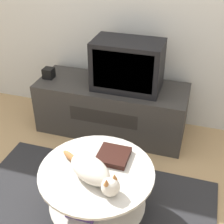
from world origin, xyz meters
TOP-DOWN VIEW (x-y plane):
  - ground_plane at (0.00, 0.00)m, footprint 12.00×12.00m
  - rug at (0.00, 0.00)m, footprint 1.78×1.12m
  - tv_stand at (-0.14, 1.04)m, footprint 1.40×0.51m
  - tv at (0.01, 1.03)m, footprint 0.60×0.35m
  - speaker at (-0.76, 1.00)m, footprint 0.10×0.10m
  - coffee_table at (0.08, 0.00)m, footprint 0.75×0.75m
  - dvd_box at (0.15, 0.16)m, footprint 0.21×0.21m
  - cat at (0.08, -0.07)m, footprint 0.48×0.32m

SIDE VIEW (x-z plane):
  - ground_plane at x=0.00m, z-range 0.00..0.00m
  - rug at x=0.00m, z-range 0.00..0.02m
  - tv_stand at x=-0.14m, z-range 0.00..0.50m
  - coffee_table at x=0.08m, z-range 0.08..0.48m
  - dvd_box at x=0.15m, z-range 0.43..0.46m
  - cat at x=0.08m, z-range 0.42..0.56m
  - speaker at x=-0.76m, z-range 0.50..0.59m
  - tv at x=0.01m, z-range 0.50..0.93m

